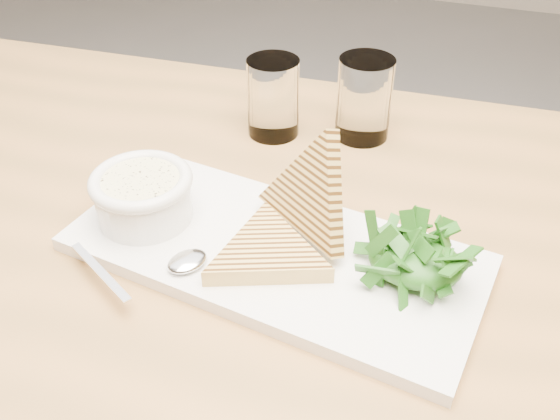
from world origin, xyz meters
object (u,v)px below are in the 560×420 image
(table_top, at_px, (206,225))
(soup_bowl, at_px, (144,201))
(glass_far, at_px, (364,99))
(platter, at_px, (274,253))
(glass_near, at_px, (273,98))

(table_top, relative_size, soup_bowl, 10.80)
(soup_bowl, height_order, glass_far, glass_far)
(platter, xyz_separation_m, glass_near, (-0.09, 0.25, 0.05))
(glass_near, bearing_deg, soup_bowl, -104.53)
(table_top, bearing_deg, glass_far, 60.02)
(soup_bowl, xyz_separation_m, glass_near, (0.06, 0.24, 0.02))
(table_top, height_order, glass_far, glass_far)
(glass_near, bearing_deg, platter, -70.32)
(soup_bowl, bearing_deg, glass_far, 56.93)
(table_top, relative_size, glass_near, 10.45)
(table_top, height_order, platter, platter)
(table_top, xyz_separation_m, glass_near, (0.02, 0.20, 0.07))
(glass_near, distance_m, glass_far, 0.12)
(soup_bowl, bearing_deg, glass_near, 75.47)
(soup_bowl, relative_size, glass_near, 0.97)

